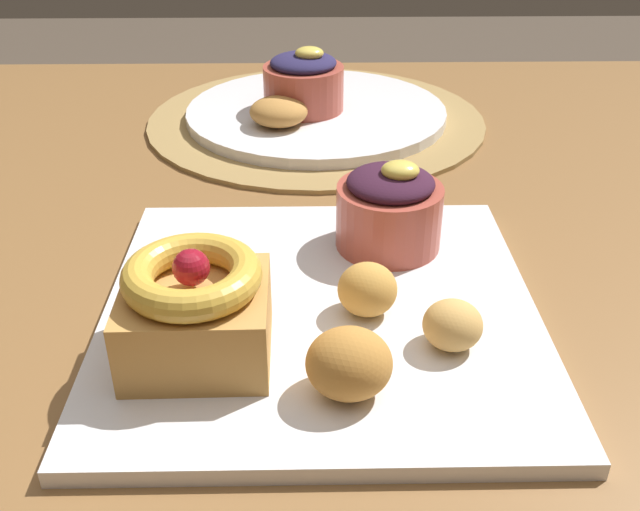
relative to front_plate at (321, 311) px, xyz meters
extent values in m
cube|color=brown|center=(0.01, 0.12, -0.03)|extent=(1.28, 1.03, 0.04)
cylinder|color=#997A47|center=(0.00, 0.39, 0.00)|extent=(0.39, 0.39, 0.00)
cube|color=white|center=(0.00, 0.00, 0.00)|extent=(0.30, 0.30, 0.01)
cube|color=#C68E47|center=(-0.08, -0.05, 0.03)|extent=(0.09, 0.08, 0.05)
torus|color=gold|center=(-0.08, -0.05, 0.07)|extent=(0.09, 0.09, 0.02)
sphere|color=maroon|center=(-0.08, -0.05, 0.07)|extent=(0.02, 0.02, 0.02)
cylinder|color=#B24C3D|center=(0.05, 0.08, 0.03)|extent=(0.08, 0.08, 0.05)
ellipsoid|color=#38192D|center=(0.05, 0.08, 0.06)|extent=(0.07, 0.07, 0.02)
ellipsoid|color=#E5CC56|center=(0.06, 0.08, 0.07)|extent=(0.03, 0.02, 0.01)
ellipsoid|color=tan|center=(0.08, -0.05, 0.02)|extent=(0.04, 0.04, 0.03)
ellipsoid|color=#BC7F38|center=(0.01, -0.09, 0.03)|extent=(0.05, 0.05, 0.04)
ellipsoid|color=gold|center=(0.03, -0.01, 0.02)|extent=(0.04, 0.04, 0.04)
cylinder|color=white|center=(0.00, 0.39, 0.01)|extent=(0.30, 0.30, 0.01)
cylinder|color=#B24C3D|center=(-0.01, 0.39, 0.04)|extent=(0.09, 0.09, 0.05)
ellipsoid|color=#28234C|center=(-0.01, 0.39, 0.06)|extent=(0.07, 0.07, 0.02)
ellipsoid|color=#E5CC56|center=(-0.01, 0.38, 0.08)|extent=(0.03, 0.03, 0.01)
ellipsoid|color=#B77F3D|center=(-0.04, 0.34, 0.03)|extent=(0.06, 0.06, 0.03)
camera|label=1|loc=(-0.01, -0.42, 0.30)|focal=40.77mm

